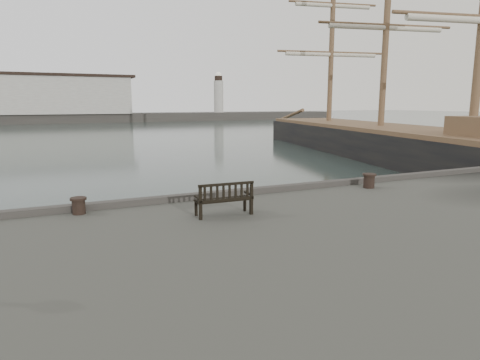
{
  "coord_description": "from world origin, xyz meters",
  "views": [
    {
      "loc": [
        -4.14,
        -11.9,
        4.37
      ],
      "look_at": [
        1.15,
        -0.5,
        2.1
      ],
      "focal_mm": 32.0,
      "sensor_mm": 36.0,
      "label": 1
    }
  ],
  "objects_px": {
    "bench": "(224,205)",
    "bollard_left": "(79,206)",
    "bollard_right": "(369,181)",
    "tall_ship_main": "(379,147)"
  },
  "relations": [
    {
      "from": "bench",
      "to": "bollard_right",
      "type": "distance_m",
      "value": 5.93
    },
    {
      "from": "bollard_right",
      "to": "bollard_left",
      "type": "bearing_deg",
      "value": 177.2
    },
    {
      "from": "tall_ship_main",
      "to": "bench",
      "type": "bearing_deg",
      "value": -128.46
    },
    {
      "from": "bollard_left",
      "to": "bollard_right",
      "type": "bearing_deg",
      "value": -2.8
    },
    {
      "from": "bollard_right",
      "to": "bench",
      "type": "bearing_deg",
      "value": -167.88
    },
    {
      "from": "bollard_left",
      "to": "tall_ship_main",
      "type": "distance_m",
      "value": 30.21
    },
    {
      "from": "bollard_left",
      "to": "bollard_right",
      "type": "relative_size",
      "value": 0.9
    },
    {
      "from": "bench",
      "to": "bollard_left",
      "type": "height_order",
      "value": "bench"
    },
    {
      "from": "tall_ship_main",
      "to": "bollard_right",
      "type": "bearing_deg",
      "value": -121.74
    },
    {
      "from": "bollard_left",
      "to": "bollard_right",
      "type": "height_order",
      "value": "bollard_right"
    }
  ]
}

